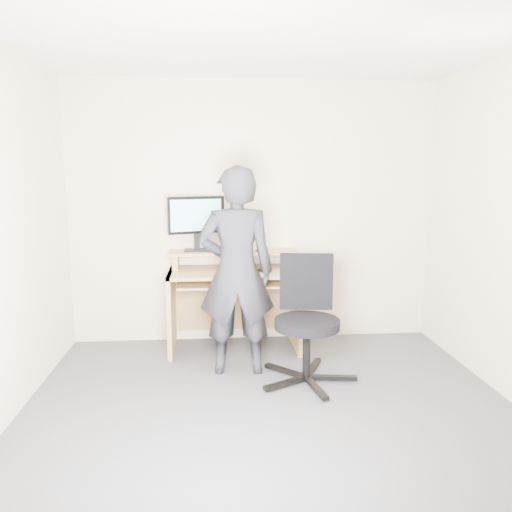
{
  "coord_description": "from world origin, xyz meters",
  "views": [
    {
      "loc": [
        -0.38,
        -3.05,
        1.66
      ],
      "look_at": [
        -0.03,
        1.05,
        0.95
      ],
      "focal_mm": 35.0,
      "sensor_mm": 36.0,
      "label": 1
    }
  ],
  "objects": [
    {
      "name": "person",
      "position": [
        -0.2,
        0.9,
        0.85
      ],
      "size": [
        0.63,
        0.42,
        1.7
      ],
      "primitive_type": "imported",
      "rotation": [
        0.0,
        0.0,
        3.12
      ],
      "color": "black",
      "rests_on": "ground"
    },
    {
      "name": "office_chair",
      "position": [
        0.34,
        0.71,
        0.53
      ],
      "size": [
        0.76,
        0.77,
        0.97
      ],
      "rotation": [
        0.0,
        0.0,
        -0.13
      ],
      "color": "black",
      "rests_on": "ground"
    },
    {
      "name": "charger",
      "position": [
        -0.4,
        1.53,
        0.93
      ],
      "size": [
        0.05,
        0.04,
        0.03
      ],
      "primitive_type": "cube",
      "rotation": [
        0.0,
        0.0,
        -0.07
      ],
      "color": "black",
      "rests_on": "desk"
    },
    {
      "name": "ground",
      "position": [
        0.0,
        0.0,
        0.0
      ],
      "size": [
        3.5,
        3.5,
        0.0
      ],
      "primitive_type": "plane",
      "color": "#515156",
      "rests_on": "ground"
    },
    {
      "name": "monitor",
      "position": [
        -0.54,
        1.6,
        1.22
      ],
      "size": [
        0.52,
        0.21,
        0.51
      ],
      "rotation": [
        0.0,
        0.0,
        0.32
      ],
      "color": "black",
      "rests_on": "desk"
    },
    {
      "name": "ceiling",
      "position": [
        0.0,
        0.0,
        2.5
      ],
      "size": [
        3.5,
        3.5,
        0.02
      ],
      "primitive_type": "cube",
      "color": "white",
      "rests_on": "back_wall"
    },
    {
      "name": "smartphone",
      "position": [
        0.04,
        1.55,
        0.92
      ],
      "size": [
        0.09,
        0.14,
        0.01
      ],
      "primitive_type": "cube",
      "rotation": [
        0.0,
        0.0,
        0.19
      ],
      "color": "black",
      "rests_on": "desk"
    },
    {
      "name": "mouse",
      "position": [
        0.06,
        1.35,
        0.77
      ],
      "size": [
        0.1,
        0.06,
        0.04
      ],
      "primitive_type": "ellipsoid",
      "rotation": [
        0.0,
        0.0,
        -0.01
      ],
      "color": "black",
      "rests_on": "desk"
    },
    {
      "name": "desk",
      "position": [
        -0.2,
        1.53,
        0.55
      ],
      "size": [
        1.2,
        0.6,
        0.91
      ],
      "color": "tan",
      "rests_on": "ground"
    },
    {
      "name": "travel_mug",
      "position": [
        0.01,
        1.62,
        1.01
      ],
      "size": [
        0.09,
        0.09,
        0.2
      ],
      "primitive_type": "cylinder",
      "rotation": [
        0.0,
        0.0,
        -0.01
      ],
      "color": "#BABABF",
      "rests_on": "desk"
    },
    {
      "name": "external_drive",
      "position": [
        -0.27,
        1.63,
        1.01
      ],
      "size": [
        0.09,
        0.14,
        0.2
      ],
      "primitive_type": "cube",
      "rotation": [
        0.0,
        0.0,
        0.19
      ],
      "color": "black",
      "rests_on": "desk"
    },
    {
      "name": "back_wall",
      "position": [
        0.0,
        1.75,
        1.25
      ],
      "size": [
        3.5,
        0.02,
        2.5
      ],
      "primitive_type": "cube",
      "color": "beige",
      "rests_on": "ground"
    },
    {
      "name": "headphones",
      "position": [
        -0.34,
        1.64,
        0.92
      ],
      "size": [
        0.2,
        0.2,
        0.06
      ],
      "primitive_type": "torus",
      "rotation": [
        0.26,
        0.0,
        -0.32
      ],
      "color": "silver",
      "rests_on": "desk"
    },
    {
      "name": "keyboard",
      "position": [
        -0.16,
        1.36,
        0.67
      ],
      "size": [
        0.47,
        0.21,
        0.03
      ],
      "primitive_type": "cube",
      "rotation": [
        0.0,
        0.0,
        0.07
      ],
      "color": "black",
      "rests_on": "desk"
    }
  ]
}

